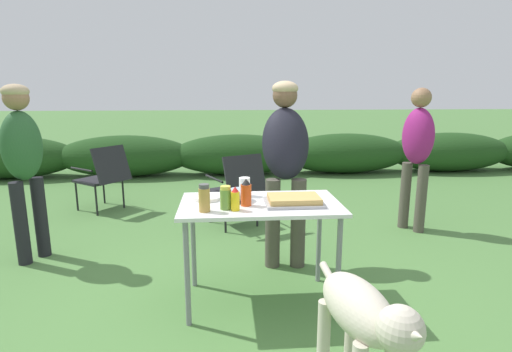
{
  "coord_description": "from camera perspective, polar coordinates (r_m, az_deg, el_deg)",
  "views": [
    {
      "loc": [
        -0.24,
        -2.64,
        1.49
      ],
      "look_at": [
        -0.02,
        0.18,
        0.89
      ],
      "focal_mm": 28.0,
      "sensor_mm": 36.0,
      "label": 1
    }
  ],
  "objects": [
    {
      "name": "food_tray",
      "position": [
        2.73,
        5.44,
        -3.48
      ],
      "size": [
        0.39,
        0.28,
        0.06
      ],
      "color": "#9E9EA3",
      "rests_on": "folding_table"
    },
    {
      "name": "plate_stack",
      "position": [
        2.85,
        -7.01,
        -3.09
      ],
      "size": [
        0.21,
        0.21,
        0.03
      ],
      "primitive_type": "cylinder",
      "color": "white",
      "rests_on": "folding_table"
    },
    {
      "name": "folding_table",
      "position": [
        2.78,
        0.6,
        -5.33
      ],
      "size": [
        1.1,
        0.64,
        0.74
      ],
      "color": "white",
      "rests_on": "ground"
    },
    {
      "name": "shrub_hedge",
      "position": [
        7.26,
        -2.64,
        3.08
      ],
      "size": [
        14.4,
        0.9,
        0.73
      ],
      "color": "#1E4219",
      "rests_on": "ground"
    },
    {
      "name": "hot_sauce_bottle",
      "position": [
        2.67,
        -1.43,
        -2.42
      ],
      "size": [
        0.07,
        0.07,
        0.18
      ],
      "color": "#CC4214",
      "rests_on": "folding_table"
    },
    {
      "name": "mixing_bowl",
      "position": [
        2.79,
        -2.64,
        -2.61
      ],
      "size": [
        0.19,
        0.19,
        0.1
      ],
      "primitive_type": "ellipsoid",
      "color": "#99B2CC",
      "rests_on": "folding_table"
    },
    {
      "name": "spice_jar",
      "position": [
        2.56,
        -7.4,
        -3.17
      ],
      "size": [
        0.07,
        0.07,
        0.18
      ],
      "color": "#B2893D",
      "rests_on": "folding_table"
    },
    {
      "name": "dog",
      "position": [
        2.05,
        15.0,
        -18.96
      ],
      "size": [
        0.35,
        0.9,
        0.66
      ],
      "rotation": [
        0.0,
        0.0,
        -2.96
      ],
      "color": "beige",
      "rests_on": "ground"
    },
    {
      "name": "relish_jar",
      "position": [
        2.59,
        -4.37,
        -3.14
      ],
      "size": [
        0.07,
        0.07,
        0.15
      ],
      "color": "olive",
      "rests_on": "folding_table"
    },
    {
      "name": "camp_chair_near_hedge",
      "position": [
        5.35,
        -20.9,
        0.18
      ],
      "size": [
        0.75,
        0.73,
        0.83
      ],
      "rotation": [
        0.0,
        0.0,
        0.91
      ],
      "color": "#232328",
      "rests_on": "ground"
    },
    {
      "name": "camp_chair_green_behind_table",
      "position": [
        4.39,
        -2.66,
        -1.49
      ],
      "size": [
        0.68,
        0.73,
        0.83
      ],
      "rotation": [
        0.0,
        0.0,
        0.46
      ],
      "color": "#232328",
      "rests_on": "ground"
    },
    {
      "name": "paper_cup_stack",
      "position": [
        2.92,
        -1.64,
        -1.55
      ],
      "size": [
        0.08,
        0.08,
        0.14
      ],
      "primitive_type": "cylinder",
      "color": "white",
      "rests_on": "folding_table"
    },
    {
      "name": "ground_plane",
      "position": [
        3.05,
        0.58,
        -17.33
      ],
      "size": [
        60.0,
        60.0,
        0.0
      ],
      "primitive_type": "plane",
      "color": "#4C7A3D"
    },
    {
      "name": "standing_person_in_red_jacket",
      "position": [
        3.4,
        4.21,
        3.19
      ],
      "size": [
        0.43,
        0.52,
        1.58
      ],
      "rotation": [
        0.0,
        0.0,
        -0.07
      ],
      "color": "#4C473D",
      "rests_on": "ground"
    },
    {
      "name": "standing_person_in_olive_jacket",
      "position": [
        3.97,
        -30.35,
        2.64
      ],
      "size": [
        0.39,
        0.43,
        1.55
      ],
      "rotation": [
        0.0,
        0.0,
        1.08
      ],
      "color": "black",
      "rests_on": "ground"
    },
    {
      "name": "standing_person_in_navy_coat",
      "position": [
        4.56,
        22.04,
        3.92
      ],
      "size": [
        0.4,
        0.42,
        1.53
      ],
      "rotation": [
        0.0,
        0.0,
        -0.98
      ],
      "color": "#4C473D",
      "rests_on": "ground"
    },
    {
      "name": "mustard_bottle",
      "position": [
        2.56,
        -2.99,
        -3.32
      ],
      "size": [
        0.06,
        0.06,
        0.16
      ],
      "color": "yellow",
      "rests_on": "folding_table"
    }
  ]
}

